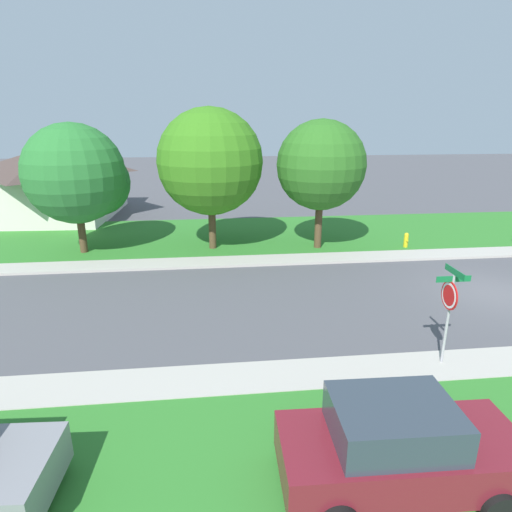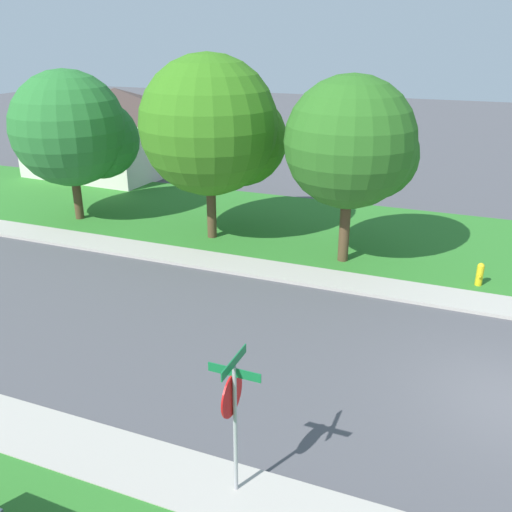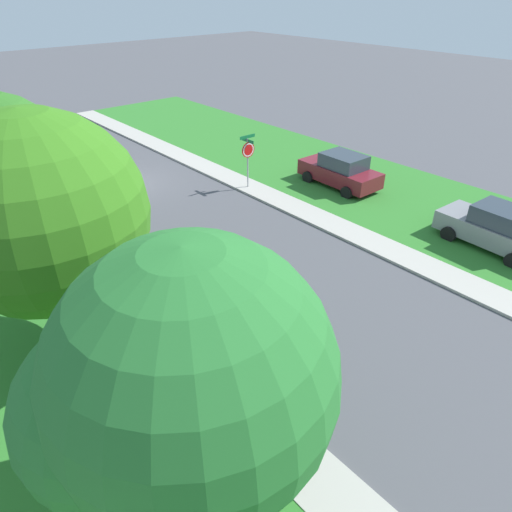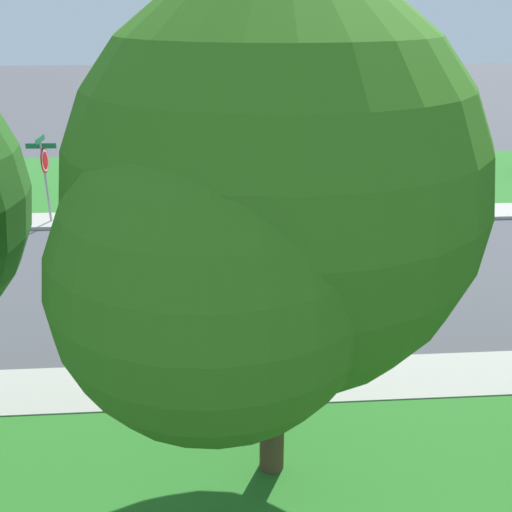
{
  "view_description": "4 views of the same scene",
  "coord_description": "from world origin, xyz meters",
  "px_view_note": "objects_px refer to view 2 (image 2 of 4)",
  "views": [
    {
      "loc": [
        -14.21,
        10.72,
        6.43
      ],
      "look_at": [
        1.24,
        9.03,
        1.4
      ],
      "focal_mm": 30.36,
      "sensor_mm": 36.0,
      "label": 1
    },
    {
      "loc": [
        -11.32,
        1.58,
        7.5
      ],
      "look_at": [
        2.62,
        7.08,
        1.4
      ],
      "focal_mm": 38.68,
      "sensor_mm": 36.0,
      "label": 2
    },
    {
      "loc": [
        9.54,
        21.46,
        9.2
      ],
      "look_at": [
        1.07,
        11.73,
        1.4
      ],
      "focal_mm": 32.07,
      "sensor_mm": 36.0,
      "label": 3
    },
    {
      "loc": [
        13.93,
        9.89,
        6.45
      ],
      "look_at": [
        1.88,
        10.71,
        1.4
      ],
      "focal_mm": 42.28,
      "sensor_mm": 36.0,
      "label": 4
    }
  ],
  "objects_px": {
    "stop_sign_far_corner": "(233,404)",
    "tree_sidewalk_near": "(77,132)",
    "tree_corner_large": "(356,146)",
    "house_right_setback": "(118,128)",
    "tree_across_right": "(217,129)",
    "fire_hydrant": "(480,275)"
  },
  "relations": [
    {
      "from": "stop_sign_far_corner",
      "to": "tree_sidewalk_near",
      "type": "distance_m",
      "value": 16.92
    },
    {
      "from": "tree_corner_large",
      "to": "house_right_setback",
      "type": "xyz_separation_m",
      "value": [
        8.98,
        15.63,
        -1.67
      ]
    },
    {
      "from": "tree_corner_large",
      "to": "house_right_setback",
      "type": "height_order",
      "value": "tree_corner_large"
    },
    {
      "from": "tree_sidewalk_near",
      "to": "tree_corner_large",
      "type": "distance_m",
      "value": 11.59
    },
    {
      "from": "tree_sidewalk_near",
      "to": "tree_corner_large",
      "type": "xyz_separation_m",
      "value": [
        -0.49,
        -11.57,
        0.31
      ]
    },
    {
      "from": "tree_sidewalk_near",
      "to": "house_right_setback",
      "type": "bearing_deg",
      "value": 25.55
    },
    {
      "from": "tree_corner_large",
      "to": "house_right_setback",
      "type": "distance_m",
      "value": 18.1
    },
    {
      "from": "tree_across_right",
      "to": "fire_hydrant",
      "type": "xyz_separation_m",
      "value": [
        -1.21,
        -9.57,
        -3.76
      ]
    },
    {
      "from": "house_right_setback",
      "to": "fire_hydrant",
      "type": "bearing_deg",
      "value": -115.89
    },
    {
      "from": "house_right_setback",
      "to": "tree_sidewalk_near",
      "type": "bearing_deg",
      "value": -154.45
    },
    {
      "from": "tree_sidewalk_near",
      "to": "house_right_setback",
      "type": "height_order",
      "value": "tree_sidewalk_near"
    },
    {
      "from": "stop_sign_far_corner",
      "to": "tree_across_right",
      "type": "xyz_separation_m",
      "value": [
        11.74,
        5.76,
        2.31
      ]
    },
    {
      "from": "fire_hydrant",
      "to": "stop_sign_far_corner",
      "type": "bearing_deg",
      "value": 160.14
    },
    {
      "from": "tree_sidewalk_near",
      "to": "fire_hydrant",
      "type": "bearing_deg",
      "value": -94.27
    },
    {
      "from": "tree_corner_large",
      "to": "tree_across_right",
      "type": "xyz_separation_m",
      "value": [
        0.51,
        5.26,
        0.15
      ]
    },
    {
      "from": "tree_corner_large",
      "to": "fire_hydrant",
      "type": "relative_size",
      "value": 7.65
    },
    {
      "from": "stop_sign_far_corner",
      "to": "fire_hydrant",
      "type": "xyz_separation_m",
      "value": [
        10.53,
        -3.8,
        -1.45
      ]
    },
    {
      "from": "tree_corner_large",
      "to": "tree_across_right",
      "type": "relative_size",
      "value": 0.92
    },
    {
      "from": "tree_across_right",
      "to": "tree_sidewalk_near",
      "type": "bearing_deg",
      "value": 90.24
    },
    {
      "from": "house_right_setback",
      "to": "fire_hydrant",
      "type": "distance_m",
      "value": 22.25
    },
    {
      "from": "stop_sign_far_corner",
      "to": "tree_across_right",
      "type": "bearing_deg",
      "value": 26.15
    },
    {
      "from": "tree_sidewalk_near",
      "to": "fire_hydrant",
      "type": "xyz_separation_m",
      "value": [
        -1.19,
        -15.88,
        -3.29
      ]
    }
  ]
}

